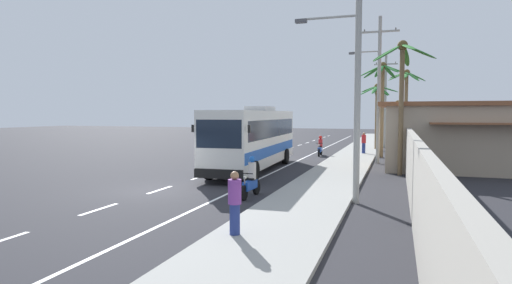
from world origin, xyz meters
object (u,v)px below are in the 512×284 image
(utility_pole_mid, at_px, (378,85))
(palm_fourth, at_px, (377,103))
(pedestrian_near_kerb, at_px, (364,142))
(motorcycle_trailing, at_px, (251,181))
(pedestrian_midwalk, at_px, (235,202))
(utility_pole_far, at_px, (385,99))
(palm_farthest, at_px, (402,77))
(palm_nearest, at_px, (397,111))
(motorcycle_beside_bus, at_px, (320,148))
(palm_second, at_px, (382,86))
(coach_bus_foreground, at_px, (254,137))
(utility_pole_nearest, at_px, (355,74))
(palm_third, at_px, (406,93))

(utility_pole_mid, xyz_separation_m, palm_fourth, (-0.52, 10.72, -0.90))
(pedestrian_near_kerb, bearing_deg, motorcycle_trailing, -52.81)
(palm_fourth, bearing_deg, utility_pole_mid, -87.24)
(pedestrian_midwalk, bearing_deg, utility_pole_far, -68.35)
(pedestrian_midwalk, height_order, palm_fourth, palm_fourth)
(palm_farthest, bearing_deg, palm_nearest, 90.49)
(palm_farthest, bearing_deg, palm_fourth, 97.05)
(utility_pole_mid, bearing_deg, palm_farthest, -74.60)
(motorcycle_beside_bus, xyz_separation_m, palm_nearest, (5.83, 16.15, 3.06))
(pedestrian_near_kerb, bearing_deg, palm_second, -1.27)
(coach_bus_foreground, xyz_separation_m, utility_pole_nearest, (6.64, -7.74, 2.87))
(motorcycle_beside_bus, height_order, pedestrian_near_kerb, pedestrian_near_kerb)
(utility_pole_far, xyz_separation_m, palm_third, (1.86, -4.65, 0.41))
(palm_third, bearing_deg, utility_pole_mid, -102.36)
(pedestrian_midwalk, height_order, utility_pole_mid, utility_pole_mid)
(utility_pole_mid, bearing_deg, pedestrian_near_kerb, 102.58)
(utility_pole_nearest, bearing_deg, coach_bus_foreground, 130.64)
(pedestrian_midwalk, distance_m, palm_fourth, 30.37)
(palm_second, bearing_deg, utility_pole_far, 90.23)
(utility_pole_far, xyz_separation_m, palm_nearest, (1.14, 6.54, -1.09))
(pedestrian_near_kerb, bearing_deg, coach_bus_foreground, -69.50)
(pedestrian_near_kerb, distance_m, palm_nearest, 14.80)
(utility_pole_nearest, bearing_deg, utility_pole_far, 89.33)
(pedestrian_near_kerb, height_order, utility_pole_mid, utility_pole_mid)
(palm_second, height_order, palm_fourth, palm_second)
(utility_pole_far, relative_size, palm_farthest, 1.24)
(coach_bus_foreground, height_order, utility_pole_far, utility_pole_far)
(coach_bus_foreground, xyz_separation_m, palm_second, (7.00, 10.16, 3.52))
(pedestrian_midwalk, distance_m, utility_pole_far, 33.34)
(coach_bus_foreground, height_order, palm_farthest, palm_farthest)
(coach_bus_foreground, distance_m, pedestrian_near_kerb, 13.00)
(coach_bus_foreground, bearing_deg, utility_pole_mid, 40.61)
(palm_fourth, bearing_deg, palm_nearest, 79.42)
(utility_pole_nearest, bearing_deg, motorcycle_beside_bus, 103.91)
(palm_farthest, bearing_deg, utility_pole_nearest, -101.44)
(utility_pole_far, distance_m, palm_third, 5.02)
(motorcycle_beside_bus, distance_m, motorcycle_trailing, 17.77)
(motorcycle_trailing, bearing_deg, utility_pole_nearest, 1.87)
(pedestrian_near_kerb, relative_size, utility_pole_nearest, 0.19)
(utility_pole_nearest, xyz_separation_m, utility_pole_far, (0.32, 27.24, -0.07))
(palm_nearest, distance_m, palm_second, 16.03)
(palm_nearest, bearing_deg, coach_bus_foreground, -107.29)
(palm_nearest, bearing_deg, pedestrian_midwalk, -95.83)
(coach_bus_foreground, bearing_deg, utility_pole_nearest, -49.36)
(coach_bus_foreground, height_order, motorcycle_trailing, coach_bus_foreground)
(palm_second, distance_m, palm_farthest, 9.69)
(motorcycle_beside_bus, xyz_separation_m, pedestrian_near_kerb, (3.28, 1.82, 0.37))
(utility_pole_far, bearing_deg, coach_bus_foreground, -109.66)
(pedestrian_near_kerb, distance_m, utility_pole_mid, 7.36)
(palm_third, distance_m, palm_fourth, 3.14)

